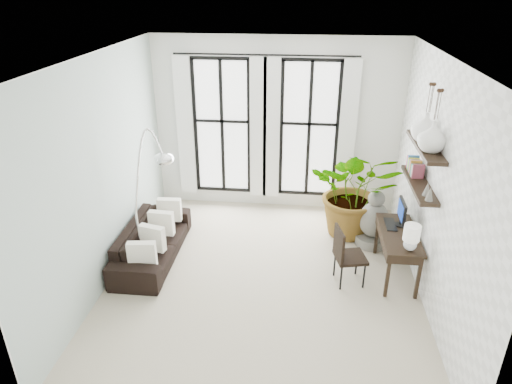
# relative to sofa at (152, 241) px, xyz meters

# --- Properties ---
(floor) EXTENTS (5.00, 5.00, 0.00)m
(floor) POSITION_rel_sofa_xyz_m (1.80, -0.41, -0.29)
(floor) COLOR #B4A98F
(floor) RESTS_ON ground
(ceiling) EXTENTS (5.00, 5.00, 0.00)m
(ceiling) POSITION_rel_sofa_xyz_m (1.80, -0.41, 2.91)
(ceiling) COLOR white
(ceiling) RESTS_ON wall_back
(wall_left) EXTENTS (0.00, 5.00, 5.00)m
(wall_left) POSITION_rel_sofa_xyz_m (-0.45, -0.41, 1.31)
(wall_left) COLOR #A8BBB3
(wall_left) RESTS_ON floor
(wall_right) EXTENTS (0.00, 5.00, 5.00)m
(wall_right) POSITION_rel_sofa_xyz_m (4.05, -0.41, 1.31)
(wall_right) COLOR white
(wall_right) RESTS_ON floor
(wall_back) EXTENTS (4.50, 0.00, 4.50)m
(wall_back) POSITION_rel_sofa_xyz_m (1.80, 2.09, 1.31)
(wall_back) COLOR white
(wall_back) RESTS_ON floor
(windows) EXTENTS (3.26, 0.13, 2.65)m
(windows) POSITION_rel_sofa_xyz_m (1.60, 2.02, 1.27)
(windows) COLOR white
(windows) RESTS_ON wall_back
(wall_shelves) EXTENTS (0.25, 1.30, 0.60)m
(wall_shelves) POSITION_rel_sofa_xyz_m (3.91, -0.03, 1.44)
(wall_shelves) COLOR black
(wall_shelves) RESTS_ON wall_right
(sofa) EXTENTS (0.78, 1.98, 0.58)m
(sofa) POSITION_rel_sofa_xyz_m (0.00, 0.00, 0.00)
(sofa) COLOR black
(sofa) RESTS_ON floor
(throw_pillows) EXTENTS (0.40, 1.52, 0.40)m
(throw_pillows) POSITION_rel_sofa_xyz_m (0.10, 0.00, 0.21)
(throw_pillows) COLOR white
(throw_pillows) RESTS_ON sofa
(plant) EXTENTS (1.62, 1.45, 1.62)m
(plant) POSITION_rel_sofa_xyz_m (3.22, 1.12, 0.52)
(plant) COLOR #2D7228
(plant) RESTS_ON floor
(desk) EXTENTS (0.51, 1.21, 1.11)m
(desk) POSITION_rel_sofa_xyz_m (3.75, -0.12, 0.40)
(desk) COLOR black
(desk) RESTS_ON floor
(desk_chair) EXTENTS (0.51, 0.51, 0.89)m
(desk_chair) POSITION_rel_sofa_xyz_m (2.98, -0.34, 0.22)
(desk_chair) COLOR black
(desk_chair) RESTS_ON floor
(arc_lamp) EXTENTS (0.71, 0.61, 2.18)m
(arc_lamp) POSITION_rel_sofa_xyz_m (0.11, -0.09, 1.32)
(arc_lamp) COLOR silver
(arc_lamp) RESTS_ON floor
(buddha) EXTENTS (0.54, 0.54, 0.98)m
(buddha) POSITION_rel_sofa_xyz_m (3.52, 0.79, 0.12)
(buddha) COLOR slate
(buddha) RESTS_ON floor
(vase_a) EXTENTS (0.37, 0.37, 0.38)m
(vase_a) POSITION_rel_sofa_xyz_m (3.91, -0.31, 1.98)
(vase_a) COLOR white
(vase_a) RESTS_ON shelf_upper
(vase_b) EXTENTS (0.37, 0.37, 0.38)m
(vase_b) POSITION_rel_sofa_xyz_m (3.91, 0.09, 1.98)
(vase_b) COLOR white
(vase_b) RESTS_ON shelf_upper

